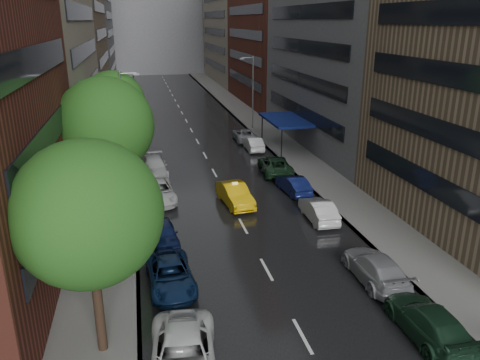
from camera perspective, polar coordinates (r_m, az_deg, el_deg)
road at (r=64.15m, az=-6.37°, el=6.83°), size 14.00×140.00×0.01m
sidewalk_left at (r=63.86m, az=-14.47°, el=6.36°), size 4.00×140.00×0.15m
sidewalk_right at (r=65.66m, az=1.51°, el=7.29°), size 4.00×140.00×0.15m
buildings_right at (r=72.39m, az=5.19°, el=20.22°), size 8.05×109.10×36.00m
building_far at (r=130.61m, az=-10.14°, el=19.84°), size 40.00×14.00×32.00m
tree_near at (r=18.77m, az=-18.05°, el=-3.97°), size 5.80×5.80×9.24m
tree_mid at (r=31.61m, az=-16.10°, el=6.38°), size 6.29×6.29×10.02m
tree_far at (r=44.40m, az=-15.18°, el=9.09°), size 5.71×5.71×9.11m
taxi at (r=35.40m, az=-0.61°, el=-1.78°), size 2.28×5.08×1.62m
parked_cars_left at (r=30.43m, az=-9.32°, el=-5.74°), size 3.19×31.45×1.61m
parked_cars_right at (r=37.63m, az=6.74°, el=-0.73°), size 3.15×41.66×1.56m
street_lamp_left at (r=43.27m, az=-13.92°, el=7.14°), size 1.74×0.22×9.00m
street_lamp_right at (r=59.74m, az=1.50°, el=10.81°), size 1.74×0.22×9.00m
awning at (r=50.90m, az=5.59°, el=7.29°), size 4.00×8.00×3.12m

